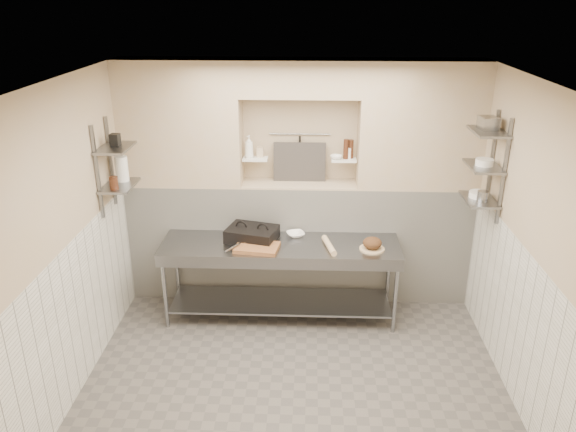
{
  "coord_description": "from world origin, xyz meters",
  "views": [
    {
      "loc": [
        0.12,
        -4.36,
        3.46
      ],
      "look_at": [
        -0.09,
        0.9,
        1.35
      ],
      "focal_mm": 35.0,
      "sensor_mm": 36.0,
      "label": 1
    }
  ],
  "objects_px": {
    "rolling_pin": "(329,245)",
    "bowl_alcove": "(336,157)",
    "panini_press": "(252,234)",
    "bread_loaf": "(372,243)",
    "cutting_board": "(257,247)",
    "jug_left": "(122,169)",
    "mixing_bowl": "(296,234)",
    "bottle_soap": "(249,147)",
    "prep_table": "(280,266)"
  },
  "relations": [
    {
      "from": "panini_press",
      "to": "bread_loaf",
      "type": "relative_size",
      "value": 3.01
    },
    {
      "from": "prep_table",
      "to": "bowl_alcove",
      "type": "height_order",
      "value": "bowl_alcove"
    },
    {
      "from": "cutting_board",
      "to": "bowl_alcove",
      "type": "bearing_deg",
      "value": 38.98
    },
    {
      "from": "panini_press",
      "to": "bread_loaf",
      "type": "distance_m",
      "value": 1.32
    },
    {
      "from": "rolling_pin",
      "to": "bowl_alcove",
      "type": "distance_m",
      "value": 1.02
    },
    {
      "from": "bread_loaf",
      "to": "bottle_soap",
      "type": "relative_size",
      "value": 0.79
    },
    {
      "from": "mixing_bowl",
      "to": "bowl_alcove",
      "type": "relative_size",
      "value": 1.45
    },
    {
      "from": "rolling_pin",
      "to": "bottle_soap",
      "type": "height_order",
      "value": "bottle_soap"
    },
    {
      "from": "bottle_soap",
      "to": "jug_left",
      "type": "relative_size",
      "value": 0.97
    },
    {
      "from": "prep_table",
      "to": "panini_press",
      "type": "bearing_deg",
      "value": 160.83
    },
    {
      "from": "prep_table",
      "to": "cutting_board",
      "type": "bearing_deg",
      "value": -151.98
    },
    {
      "from": "panini_press",
      "to": "bottle_soap",
      "type": "distance_m",
      "value": 0.98
    },
    {
      "from": "cutting_board",
      "to": "jug_left",
      "type": "xyz_separation_m",
      "value": [
        -1.41,
        0.12,
        0.82
      ]
    },
    {
      "from": "panini_press",
      "to": "bread_loaf",
      "type": "xyz_separation_m",
      "value": [
        1.3,
        -0.2,
        0.0
      ]
    },
    {
      "from": "rolling_pin",
      "to": "jug_left",
      "type": "distance_m",
      "value": 2.32
    },
    {
      "from": "panini_press",
      "to": "bowl_alcove",
      "type": "xyz_separation_m",
      "value": [
        0.92,
        0.44,
        0.76
      ]
    },
    {
      "from": "cutting_board",
      "to": "jug_left",
      "type": "height_order",
      "value": "jug_left"
    },
    {
      "from": "mixing_bowl",
      "to": "jug_left",
      "type": "height_order",
      "value": "jug_left"
    },
    {
      "from": "mixing_bowl",
      "to": "jug_left",
      "type": "bearing_deg",
      "value": -172.39
    },
    {
      "from": "mixing_bowl",
      "to": "bottle_soap",
      "type": "height_order",
      "value": "bottle_soap"
    },
    {
      "from": "panini_press",
      "to": "mixing_bowl",
      "type": "relative_size",
      "value": 3.12
    },
    {
      "from": "mixing_bowl",
      "to": "panini_press",
      "type": "bearing_deg",
      "value": -166.09
    },
    {
      "from": "prep_table",
      "to": "jug_left",
      "type": "bearing_deg",
      "value": -179.56
    },
    {
      "from": "bottle_soap",
      "to": "rolling_pin",
      "type": "bearing_deg",
      "value": -35.4
    },
    {
      "from": "rolling_pin",
      "to": "panini_press",
      "type": "bearing_deg",
      "value": 167.81
    },
    {
      "from": "prep_table",
      "to": "cutting_board",
      "type": "relative_size",
      "value": 5.71
    },
    {
      "from": "cutting_board",
      "to": "bowl_alcove",
      "type": "xyz_separation_m",
      "value": [
        0.84,
        0.68,
        0.81
      ]
    },
    {
      "from": "bowl_alcove",
      "to": "mixing_bowl",
      "type": "bearing_deg",
      "value": -143.71
    },
    {
      "from": "rolling_pin",
      "to": "bread_loaf",
      "type": "distance_m",
      "value": 0.46
    },
    {
      "from": "cutting_board",
      "to": "rolling_pin",
      "type": "xyz_separation_m",
      "value": [
        0.77,
        0.06,
        0.01
      ]
    },
    {
      "from": "prep_table",
      "to": "panini_press",
      "type": "height_order",
      "value": "panini_press"
    },
    {
      "from": "rolling_pin",
      "to": "prep_table",
      "type": "bearing_deg",
      "value": 172.24
    },
    {
      "from": "bottle_soap",
      "to": "bowl_alcove",
      "type": "bearing_deg",
      "value": -0.98
    },
    {
      "from": "cutting_board",
      "to": "mixing_bowl",
      "type": "distance_m",
      "value": 0.54
    },
    {
      "from": "bowl_alcove",
      "to": "jug_left",
      "type": "distance_m",
      "value": 2.32
    },
    {
      "from": "mixing_bowl",
      "to": "jug_left",
      "type": "distance_m",
      "value": 2.0
    },
    {
      "from": "cutting_board",
      "to": "rolling_pin",
      "type": "bearing_deg",
      "value": 4.24
    },
    {
      "from": "bottle_soap",
      "to": "bread_loaf",
      "type": "bearing_deg",
      "value": -25.7
    },
    {
      "from": "prep_table",
      "to": "panini_press",
      "type": "distance_m",
      "value": 0.47
    },
    {
      "from": "bread_loaf",
      "to": "rolling_pin",
      "type": "bearing_deg",
      "value": 178.39
    },
    {
      "from": "prep_table",
      "to": "cutting_board",
      "type": "height_order",
      "value": "cutting_board"
    },
    {
      "from": "panini_press",
      "to": "jug_left",
      "type": "height_order",
      "value": "jug_left"
    },
    {
      "from": "mixing_bowl",
      "to": "bread_loaf",
      "type": "xyz_separation_m",
      "value": [
        0.82,
        -0.31,
        0.05
      ]
    },
    {
      "from": "cutting_board",
      "to": "jug_left",
      "type": "relative_size",
      "value": 1.73
    },
    {
      "from": "bottle_soap",
      "to": "cutting_board",
      "type": "bearing_deg",
      "value": -78.97
    },
    {
      "from": "mixing_bowl",
      "to": "bottle_soap",
      "type": "xyz_separation_m",
      "value": [
        -0.54,
        0.34,
        0.92
      ]
    },
    {
      "from": "cutting_board",
      "to": "bottle_soap",
      "type": "xyz_separation_m",
      "value": [
        -0.14,
        0.7,
        0.92
      ]
    },
    {
      "from": "bowl_alcove",
      "to": "jug_left",
      "type": "bearing_deg",
      "value": -165.87
    },
    {
      "from": "panini_press",
      "to": "jug_left",
      "type": "xyz_separation_m",
      "value": [
        -1.33,
        -0.12,
        0.77
      ]
    },
    {
      "from": "prep_table",
      "to": "bread_loaf",
      "type": "bearing_deg",
      "value": -4.91
    }
  ]
}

